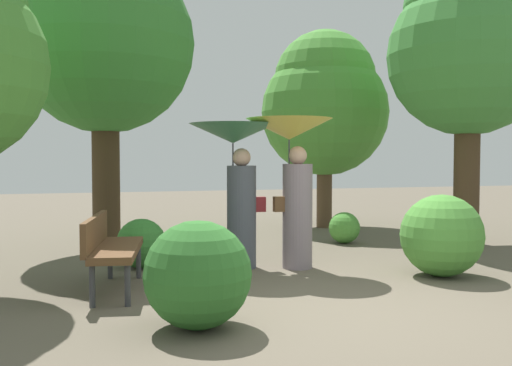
% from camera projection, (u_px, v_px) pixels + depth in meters
% --- Properties ---
extents(ground_plane, '(40.00, 40.00, 0.00)m').
position_uv_depth(ground_plane, '(347.00, 313.00, 5.43)').
color(ground_plane, brown).
extents(person_left, '(1.16, 1.16, 1.91)m').
position_uv_depth(person_left, '(236.00, 165.00, 7.59)').
color(person_left, '#474C56').
rests_on(person_left, ground).
extents(person_right, '(1.14, 1.14, 1.98)m').
position_uv_depth(person_right, '(292.00, 162.00, 7.57)').
color(person_right, gray).
rests_on(person_right, ground).
extents(park_bench, '(0.74, 1.56, 0.83)m').
position_uv_depth(park_bench, '(110.00, 245.00, 6.28)').
color(park_bench, '#38383D').
rests_on(park_bench, ground).
extents(tree_near_left, '(2.85, 2.85, 5.30)m').
position_uv_depth(tree_near_left, '(104.00, 27.00, 9.12)').
color(tree_near_left, '#42301E').
rests_on(tree_near_left, ground).
extents(tree_near_right, '(2.70, 2.70, 5.12)m').
position_uv_depth(tree_near_right, '(469.00, 40.00, 9.65)').
color(tree_near_right, '#4C3823').
rests_on(tree_near_right, ground).
extents(tree_mid_right, '(2.65, 2.65, 4.12)m').
position_uv_depth(tree_mid_right, '(325.00, 102.00, 12.00)').
color(tree_mid_right, brown).
rests_on(tree_mid_right, ground).
extents(bush_path_left, '(0.54, 0.54, 0.54)m').
position_uv_depth(bush_path_left, '(344.00, 228.00, 9.83)').
color(bush_path_left, '#4C9338').
rests_on(bush_path_left, ground).
extents(bush_path_right, '(1.02, 1.02, 1.02)m').
position_uv_depth(bush_path_right, '(442.00, 235.00, 7.09)').
color(bush_path_right, '#4C9338').
rests_on(bush_path_right, ground).
extents(bush_behind_bench, '(0.93, 0.93, 0.93)m').
position_uv_depth(bush_behind_bench, '(198.00, 275.00, 4.92)').
color(bush_behind_bench, '#2D6B28').
rests_on(bush_behind_bench, ground).
extents(bush_far_side, '(0.66, 0.66, 0.66)m').
position_uv_depth(bush_far_side, '(141.00, 243.00, 7.62)').
color(bush_far_side, '#387F33').
rests_on(bush_far_side, ground).
extents(path_marker_post, '(0.12, 0.12, 0.63)m').
position_uv_depth(path_marker_post, '(183.00, 261.00, 6.42)').
color(path_marker_post, gray).
rests_on(path_marker_post, ground).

